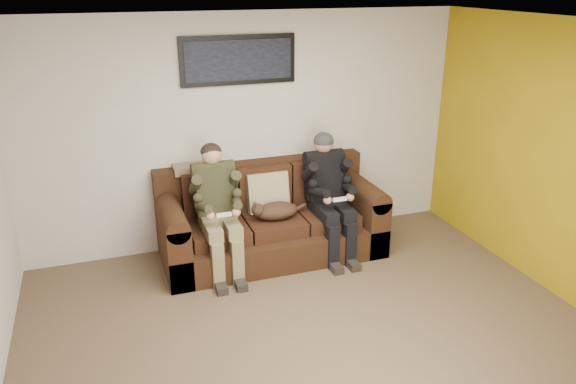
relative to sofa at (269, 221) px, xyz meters
name	(u,v)px	position (x,y,z in m)	size (l,w,h in m)	color
floor	(322,346)	(-0.11, -1.84, -0.37)	(5.00, 5.00, 0.00)	brown
ceiling	(330,28)	(-0.11, -1.84, 2.23)	(5.00, 5.00, 0.00)	silver
wall_back	(247,132)	(-0.11, 0.41, 0.93)	(5.00, 5.00, 0.00)	beige
sofa	(269,221)	(0.00, 0.00, 0.00)	(2.40, 1.04, 0.98)	#311C0E
throw_pillow	(268,192)	(0.00, 0.05, 0.33)	(0.46, 0.13, 0.44)	tan
throw_blanket	(196,168)	(-0.73, 0.30, 0.61)	(0.49, 0.24, 0.09)	tan
person_left	(217,202)	(-0.62, -0.20, 0.39)	(0.51, 0.87, 1.34)	olive
person_right	(328,188)	(0.62, -0.20, 0.39)	(0.51, 0.86, 1.34)	black
cat	(275,211)	(0.00, -0.21, 0.21)	(0.66, 0.26, 0.24)	#4A301D
framed_poster	(238,60)	(-0.20, 0.38, 1.73)	(1.25, 0.05, 0.52)	black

